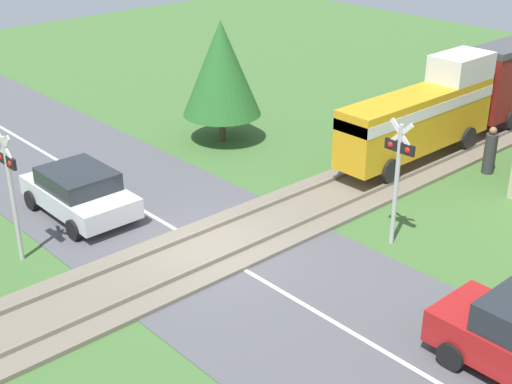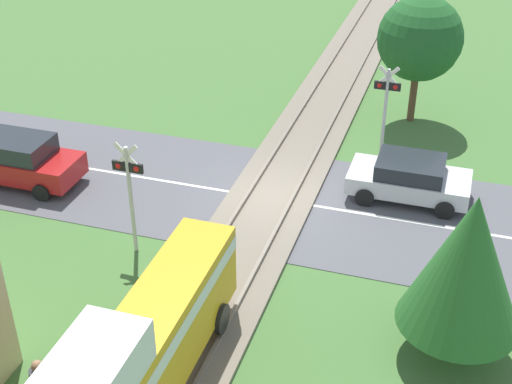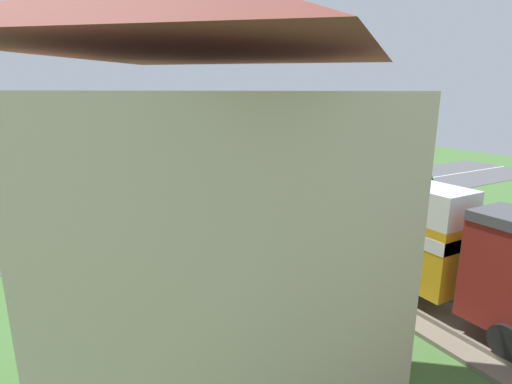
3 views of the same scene
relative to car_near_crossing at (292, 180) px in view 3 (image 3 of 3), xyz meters
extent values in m
plane|color=#426B33|center=(4.19, 1.44, -0.74)|extent=(60.00, 60.00, 0.00)
cube|color=#515156|center=(4.19, 1.44, -0.73)|extent=(48.00, 6.40, 0.02)
cube|color=silver|center=(4.19, 1.44, -0.72)|extent=(48.00, 0.12, 0.00)
cube|color=#756B5B|center=(4.19, 1.44, -0.68)|extent=(2.80, 48.00, 0.12)
cube|color=slate|center=(3.47, 1.44, -0.56)|extent=(0.10, 48.00, 0.12)
cube|color=slate|center=(4.91, 1.44, -0.56)|extent=(0.10, 48.00, 0.12)
cube|color=gold|center=(4.19, 10.21, 0.83)|extent=(1.35, 6.73, 1.90)
cube|color=silver|center=(4.19, 10.21, 1.35)|extent=(1.37, 6.73, 0.36)
cube|color=silver|center=(4.19, 12.50, 2.23)|extent=(1.35, 2.16, 0.90)
cylinder|color=black|center=(3.47, 8.05, -0.12)|extent=(0.14, 0.76, 0.76)
cylinder|color=black|center=(4.91, 8.05, -0.12)|extent=(0.14, 0.76, 0.76)
cylinder|color=black|center=(3.47, 12.36, -0.12)|extent=(0.14, 0.76, 0.76)
cylinder|color=black|center=(4.91, 12.36, -0.12)|extent=(0.14, 0.76, 0.76)
cylinder|color=black|center=(4.91, 15.27, -0.12)|extent=(0.14, 0.76, 0.76)
cube|color=silver|center=(0.00, 0.00, -0.15)|extent=(3.83, 1.84, 0.58)
cube|color=#23282D|center=(0.00, 0.00, 0.40)|extent=(2.11, 1.69, 0.51)
cylinder|color=black|center=(1.24, 0.92, -0.44)|extent=(0.60, 0.18, 0.60)
cylinder|color=black|center=(1.24, -0.92, -0.44)|extent=(0.60, 0.18, 0.60)
cylinder|color=black|center=(-1.24, 0.92, -0.44)|extent=(0.60, 0.18, 0.60)
cylinder|color=black|center=(-1.24, -0.92, -0.44)|extent=(0.60, 0.18, 0.60)
cube|color=#A81919|center=(12.56, 2.88, -0.07)|extent=(4.23, 1.75, 0.73)
cube|color=#23282D|center=(12.56, 2.88, 0.59)|extent=(2.33, 1.61, 0.60)
cylinder|color=black|center=(11.19, 2.01, -0.44)|extent=(0.60, 0.18, 0.60)
cylinder|color=black|center=(11.19, 3.75, -0.44)|extent=(0.60, 0.18, 0.60)
cylinder|color=black|center=(13.94, 2.01, -0.44)|extent=(0.60, 0.18, 0.60)
cylinder|color=black|center=(13.94, 3.75, -0.44)|extent=(0.60, 0.18, 0.60)
cylinder|color=#B7B7B7|center=(1.26, -2.44, 0.95)|extent=(0.12, 0.12, 3.37)
cube|color=black|center=(1.26, -2.44, 2.02)|extent=(0.90, 0.08, 0.28)
sphere|color=red|center=(0.99, -2.44, 2.02)|extent=(0.18, 0.18, 0.18)
sphere|color=red|center=(1.53, -2.44, 2.02)|extent=(0.18, 0.18, 0.18)
cube|color=silver|center=(1.26, -2.44, 2.38)|extent=(0.72, 0.04, 0.72)
cube|color=silver|center=(1.26, -2.44, 2.38)|extent=(0.72, 0.04, 0.72)
cylinder|color=#B7B7B7|center=(7.11, 5.32, 0.95)|extent=(0.12, 0.12, 3.37)
cube|color=black|center=(7.11, 5.32, 2.02)|extent=(0.90, 0.08, 0.28)
sphere|color=red|center=(7.38, 5.32, 2.02)|extent=(0.18, 0.18, 0.18)
sphere|color=red|center=(6.84, 5.32, 2.02)|extent=(0.18, 0.18, 0.18)
cube|color=silver|center=(7.11, 5.32, 2.38)|extent=(0.72, 0.04, 0.72)
cube|color=silver|center=(7.11, 5.32, 2.38)|extent=(0.72, 0.04, 0.72)
cube|color=#C6B793|center=(10.72, 12.64, 2.20)|extent=(6.01, 4.89, 5.87)
pyramid|color=brown|center=(10.72, 12.64, 6.39)|extent=(6.49, 5.28, 1.26)
cube|color=#472D1E|center=(7.69, 12.64, 0.31)|extent=(0.06, 1.10, 2.10)
cylinder|color=#333338|center=(6.26, 11.47, -0.06)|extent=(0.39, 0.39, 1.35)
sphere|color=#936B4C|center=(6.26, 11.47, 0.73)|extent=(0.25, 0.25, 0.25)
cylinder|color=brown|center=(-1.90, 6.91, -0.23)|extent=(0.24, 0.24, 1.02)
cone|color=#286628|center=(-1.90, 6.91, 1.98)|extent=(2.82, 2.82, 3.38)
cylinder|color=brown|center=(0.63, -5.96, 0.25)|extent=(0.28, 0.28, 1.98)
sphere|color=#1E5623|center=(0.63, -5.96, 2.60)|extent=(3.19, 3.19, 3.19)
camera|label=1|loc=(17.14, -8.66, 8.59)|focal=50.00mm
camera|label=2|loc=(-1.27, 20.32, 11.38)|focal=50.00mm
camera|label=3|loc=(13.34, 19.20, 5.12)|focal=28.00mm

